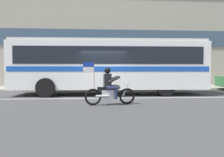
# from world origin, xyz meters

# --- Properties ---
(ground_plane) EXTENTS (60.00, 60.00, 0.00)m
(ground_plane) POSITION_xyz_m (0.00, 0.00, 0.00)
(ground_plane) COLOR #3D3D3F
(sidewalk_curb) EXTENTS (28.00, 3.80, 0.15)m
(sidewalk_curb) POSITION_xyz_m (0.00, 5.10, 0.07)
(sidewalk_curb) COLOR gray
(sidewalk_curb) RESTS_ON ground_plane
(lane_center_stripe) EXTENTS (26.60, 0.14, 0.01)m
(lane_center_stripe) POSITION_xyz_m (0.00, -0.60, 0.00)
(lane_center_stripe) COLOR silver
(lane_center_stripe) RESTS_ON ground_plane
(office_building_facade) EXTENTS (28.00, 0.89, 12.41)m
(office_building_facade) POSITION_xyz_m (0.00, 7.39, 6.21)
(office_building_facade) COLOR gray
(office_building_facade) RESTS_ON ground_plane
(transit_bus) EXTENTS (11.29, 2.86, 3.22)m
(transit_bus) POSITION_xyz_m (0.41, 1.19, 1.88)
(transit_bus) COLOR white
(transit_bus) RESTS_ON ground_plane
(motorcycle_with_rider) EXTENTS (2.18, 0.69, 1.78)m
(motorcycle_with_rider) POSITION_xyz_m (0.22, -2.70, 0.67)
(motorcycle_with_rider) COLOR black
(motorcycle_with_rider) RESTS_ON ground_plane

